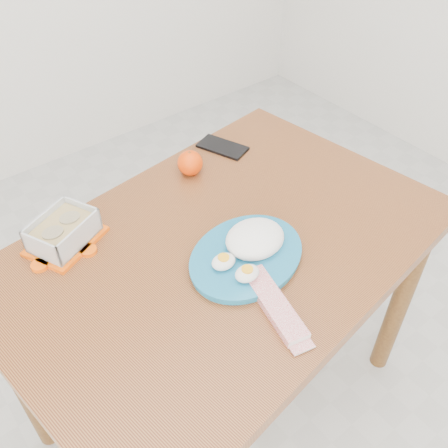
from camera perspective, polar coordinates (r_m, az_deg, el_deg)
ground at (r=1.84m, az=3.04°, el=-18.84°), size 3.50×3.50×0.00m
dining_table at (r=1.30m, az=-0.00°, el=-5.49°), size 1.20×0.89×0.75m
food_container at (r=1.26m, az=-17.89°, el=-0.86°), size 0.21×0.19×0.07m
orange_fruit at (r=1.42m, az=-3.89°, el=6.98°), size 0.07×0.07×0.07m
rice_plate at (r=1.17m, az=2.90°, el=-2.82°), size 0.35×0.35×0.08m
candy_bar at (r=1.09m, az=5.73°, el=-9.05°), size 0.10×0.22×0.02m
smartphone at (r=1.54m, az=-0.17°, el=8.78°), size 0.12×0.17×0.01m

